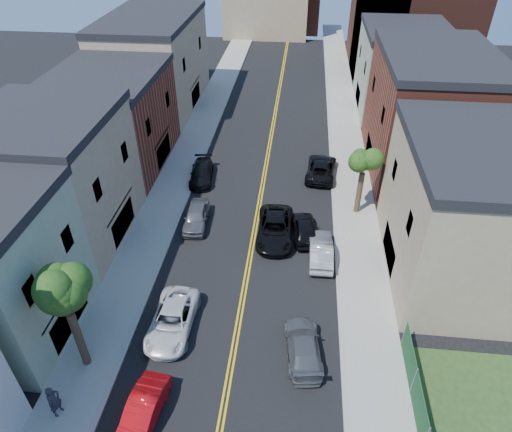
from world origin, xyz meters
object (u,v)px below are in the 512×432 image
(black_car_left, at_px, (202,173))
(pedestrian_left, at_px, (54,401))
(red_sedan, at_px, (143,412))
(black_suv_lane, at_px, (275,229))
(grey_car_left, at_px, (196,217))
(grey_car_right, at_px, (303,346))
(dark_car_right_far, at_px, (321,168))
(black_car_right, at_px, (305,229))
(white_pickup, at_px, (172,320))
(silver_car_right, at_px, (321,250))

(black_car_left, xyz_separation_m, pedestrian_left, (-2.59, -22.62, 0.46))
(red_sedan, height_order, black_suv_lane, black_suv_lane)
(grey_car_left, relative_size, grey_car_right, 0.93)
(grey_car_left, bearing_deg, pedestrian_left, -105.78)
(red_sedan, relative_size, grey_car_right, 0.89)
(black_car_left, distance_m, dark_car_right_far, 10.76)
(red_sedan, height_order, black_car_left, red_sedan)
(grey_car_left, distance_m, pedestrian_left, 16.47)
(black_car_right, height_order, black_suv_lane, black_suv_lane)
(grey_car_left, xyz_separation_m, black_car_right, (8.35, -0.61, -0.01))
(pedestrian_left, bearing_deg, black_car_left, 9.81)
(white_pickup, height_order, black_car_left, white_pickup)
(white_pickup, relative_size, grey_car_left, 1.21)
(black_car_left, height_order, grey_car_right, black_car_left)
(grey_car_left, relative_size, black_car_left, 0.92)
(grey_car_right, bearing_deg, white_pickup, -14.73)
(red_sedan, xyz_separation_m, white_pickup, (0.00, 5.69, 0.04))
(grey_car_right, relative_size, dark_car_right_far, 0.86)
(black_car_right, bearing_deg, pedestrian_left, 45.48)
(black_suv_lane, xyz_separation_m, pedestrian_left, (-9.68, -15.16, 0.35))
(red_sedan, bearing_deg, white_pickup, 96.50)
(black_car_left, distance_m, black_suv_lane, 10.29)
(black_car_left, bearing_deg, grey_car_right, -67.95)
(grey_car_left, height_order, silver_car_right, silver_car_right)
(grey_car_left, height_order, grey_car_right, grey_car_left)
(white_pickup, height_order, black_suv_lane, black_suv_lane)
(grey_car_right, height_order, pedestrian_left, pedestrian_left)
(white_pickup, bearing_deg, dark_car_right_far, 65.11)
(grey_car_left, height_order, black_car_right, grey_car_left)
(white_pickup, xyz_separation_m, black_car_right, (7.60, 9.60, 0.00))
(white_pickup, xyz_separation_m, grey_car_left, (-0.75, 10.21, 0.01))
(red_sedan, distance_m, black_suv_lane, 15.92)
(white_pickup, height_order, grey_car_left, grey_car_left)
(white_pickup, xyz_separation_m, dark_car_right_far, (8.90, 18.62, 0.03))
(white_pickup, distance_m, black_car_right, 12.24)
(black_car_left, height_order, black_suv_lane, black_suv_lane)
(white_pickup, distance_m, grey_car_left, 10.24)
(red_sedan, relative_size, black_car_left, 0.88)
(white_pickup, xyz_separation_m, black_suv_lane, (5.38, 9.29, 0.06))
(dark_car_right_far, distance_m, pedestrian_left, 27.82)
(white_pickup, bearing_deg, grey_car_left, 94.87)
(grey_car_right, distance_m, pedestrian_left, 12.96)
(black_car_right, bearing_deg, white_pickup, 44.66)
(black_car_right, height_order, pedestrian_left, pedestrian_left)
(white_pickup, bearing_deg, black_suv_lane, 60.54)
(grey_car_left, bearing_deg, dark_car_right_far, 37.70)
(black_car_left, relative_size, dark_car_right_far, 0.87)
(grey_car_right, relative_size, black_suv_lane, 0.82)
(white_pickup, bearing_deg, red_sedan, -89.35)
(pedestrian_left, bearing_deg, grey_car_left, 3.93)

